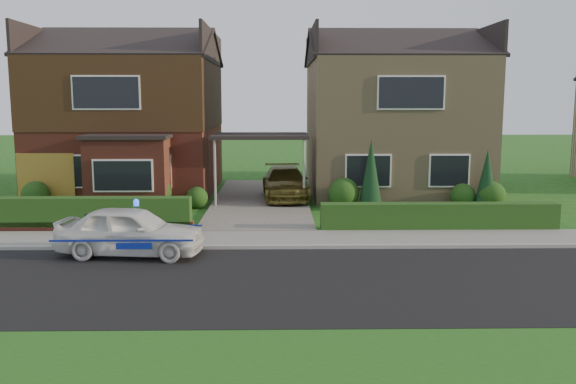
{
  "coord_description": "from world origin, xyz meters",
  "views": [
    {
      "loc": [
        0.7,
        -13.49,
        4.11
      ],
      "look_at": [
        0.99,
        3.5,
        1.55
      ],
      "focal_mm": 38.0,
      "sensor_mm": 36.0,
      "label": 1
    }
  ],
  "objects": [
    {
      "name": "house_left",
      "position": [
        -5.78,
        13.9,
        3.81
      ],
      "size": [
        7.5,
        9.53,
        7.25
      ],
      "color": "brown",
      "rests_on": "ground"
    },
    {
      "name": "shrub_right_far",
      "position": [
        8.8,
        9.2,
        0.54
      ],
      "size": [
        1.08,
        1.08,
        1.08
      ],
      "primitive_type": "sphere",
      "color": "#193510",
      "rests_on": "ground"
    },
    {
      "name": "police_car",
      "position": [
        -3.21,
        2.4,
        0.66
      ],
      "size": [
        3.57,
        4.04,
        1.49
      ],
      "rotation": [
        0.0,
        0.0,
        1.46
      ],
      "color": "silver",
      "rests_on": "ground"
    },
    {
      "name": "potted_plant_c",
      "position": [
        -3.31,
        7.46,
        0.41
      ],
      "size": [
        0.48,
        0.48,
        0.81
      ],
      "primitive_type": "imported",
      "rotation": [
        0.0,
        0.0,
        1.5
      ],
      "color": "gray",
      "rests_on": "ground"
    },
    {
      "name": "road",
      "position": [
        0.0,
        0.0,
        0.0
      ],
      "size": [
        60.0,
        6.0,
        0.02
      ],
      "primitive_type": "cube",
      "color": "black",
      "rests_on": "ground"
    },
    {
      "name": "dwarf_wall",
      "position": [
        -5.8,
        5.3,
        0.18
      ],
      "size": [
        7.7,
        0.25,
        0.36
      ],
      "primitive_type": "cube",
      "color": "brown",
      "rests_on": "ground"
    },
    {
      "name": "conifer_a",
      "position": [
        4.2,
        9.2,
        1.3
      ],
      "size": [
        0.9,
        0.9,
        2.6
      ],
      "primitive_type": "cone",
      "color": "black",
      "rests_on": "ground"
    },
    {
      "name": "carport_link",
      "position": [
        0.0,
        10.95,
        2.66
      ],
      "size": [
        3.8,
        3.0,
        2.77
      ],
      "color": "black",
      "rests_on": "ground"
    },
    {
      "name": "shrub_right_mid",
      "position": [
        7.8,
        9.5,
        0.48
      ],
      "size": [
        0.96,
        0.96,
        0.96
      ],
      "primitive_type": "sphere",
      "color": "#193510",
      "rests_on": "ground"
    },
    {
      "name": "grass_verge",
      "position": [
        0.0,
        -5.0,
        0.0
      ],
      "size": [
        60.0,
        4.0,
        0.01
      ],
      "primitive_type": "cube",
      "color": "#194813",
      "rests_on": "ground"
    },
    {
      "name": "driveway_car",
      "position": [
        1.0,
        11.26,
        0.76
      ],
      "size": [
        2.02,
        4.48,
        1.27
      ],
      "primitive_type": "imported",
      "rotation": [
        0.0,
        0.0,
        0.05
      ],
      "color": "brown",
      "rests_on": "driveway"
    },
    {
      "name": "shrub_left_mid",
      "position": [
        -4.0,
        9.3,
        0.66
      ],
      "size": [
        1.32,
        1.32,
        1.32
      ],
      "primitive_type": "sphere",
      "color": "#193510",
      "rests_on": "ground"
    },
    {
      "name": "shrub_left_far",
      "position": [
        -8.5,
        9.5,
        0.54
      ],
      "size": [
        1.08,
        1.08,
        1.08
      ],
      "primitive_type": "sphere",
      "color": "#193510",
      "rests_on": "ground"
    },
    {
      "name": "shrub_left_near",
      "position": [
        -2.4,
        9.6,
        0.42
      ],
      "size": [
        0.84,
        0.84,
        0.84
      ],
      "primitive_type": "sphere",
      "color": "#193510",
      "rests_on": "ground"
    },
    {
      "name": "ground",
      "position": [
        0.0,
        0.0,
        0.0
      ],
      "size": [
        120.0,
        120.0,
        0.0
      ],
      "primitive_type": "plane",
      "color": "#194813",
      "rests_on": "ground"
    },
    {
      "name": "conifer_b",
      "position": [
        8.6,
        9.2,
        1.1
      ],
      "size": [
        0.9,
        0.9,
        2.2
      ],
      "primitive_type": "cone",
      "color": "black",
      "rests_on": "ground"
    },
    {
      "name": "hedge_right",
      "position": [
        5.8,
        5.35,
        0.0
      ],
      "size": [
        7.5,
        0.55,
        0.8
      ],
      "primitive_type": "cube",
      "color": "#193510",
      "rests_on": "ground"
    },
    {
      "name": "shrub_right_near",
      "position": [
        3.2,
        9.4,
        0.6
      ],
      "size": [
        1.2,
        1.2,
        1.2
      ],
      "primitive_type": "sphere",
      "color": "#193510",
      "rests_on": "ground"
    },
    {
      "name": "driveway",
      "position": [
        0.0,
        11.0,
        0.06
      ],
      "size": [
        3.8,
        12.0,
        0.12
      ],
      "primitive_type": "cube",
      "color": "#666059",
      "rests_on": "ground"
    },
    {
      "name": "sidewalk",
      "position": [
        0.0,
        4.1,
        0.05
      ],
      "size": [
        60.0,
        2.0,
        0.1
      ],
      "primitive_type": "cube",
      "color": "slate",
      "rests_on": "ground"
    },
    {
      "name": "potted_plant_a",
      "position": [
        -4.39,
        6.0,
        0.34
      ],
      "size": [
        0.4,
        0.3,
        0.68
      ],
      "primitive_type": "imported",
      "rotation": [
        0.0,
        0.0,
        0.18
      ],
      "color": "gray",
      "rests_on": "ground"
    },
    {
      "name": "house_right",
      "position": [
        5.8,
        13.99,
        3.66
      ],
      "size": [
        7.5,
        8.06,
        7.25
      ],
      "color": "tan",
      "rests_on": "ground"
    },
    {
      "name": "potted_plant_b",
      "position": [
        -7.43,
        6.32,
        0.41
      ],
      "size": [
        0.57,
        0.53,
        0.82
      ],
      "primitive_type": "imported",
      "rotation": [
        0.0,
        0.0,
        1.07
      ],
      "color": "gray",
      "rests_on": "ground"
    },
    {
      "name": "kerb",
      "position": [
        0.0,
        3.05,
        0.06
      ],
      "size": [
        60.0,
        0.16,
        0.12
      ],
      "primitive_type": "cube",
      "color": "#9E9993",
      "rests_on": "ground"
    },
    {
      "name": "hedge_left",
      "position": [
        -5.8,
        5.45,
        0.0
      ],
      "size": [
        7.5,
        0.55,
        0.9
      ],
      "primitive_type": "cube",
      "color": "#193510",
      "rests_on": "ground"
    },
    {
      "name": "garage_door",
      "position": [
        -8.25,
        9.96,
        1.05
      ],
      "size": [
        2.2,
        0.1,
        2.1
      ],
      "primitive_type": "cube",
      "color": "olive",
      "rests_on": "ground"
    }
  ]
}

